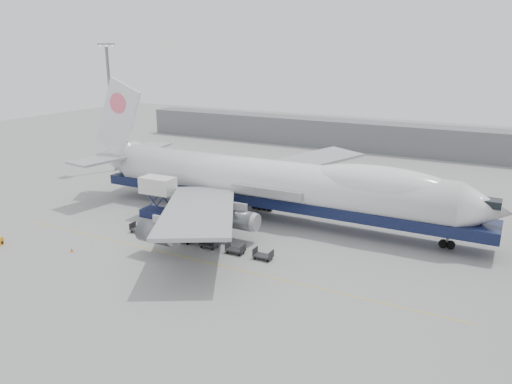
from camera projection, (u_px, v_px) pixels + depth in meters
The scene contains 13 objects.
ground at pixel (230, 245), 64.64m from camera, with size 260.00×260.00×0.00m, color gray.
apron_line at pixel (204, 262), 59.55m from camera, with size 60.00×0.15×0.01m, color gold.
hangar at pixel (337, 134), 127.53m from camera, with size 110.00×8.00×7.00m, color slate.
floodlight_mast at pixel (111, 101), 100.00m from camera, with size 2.40×2.40×25.43m.
airliner at pixel (275, 182), 72.96m from camera, with size 67.00×55.30×19.98m.
catering_truck at pixel (158, 195), 74.30m from camera, with size 5.58×3.98×6.21m.
traffic_cone at pixel (72, 250), 62.36m from camera, with size 0.36×0.36×0.53m.
dolly_0 at pixel (139, 229), 68.80m from camera, with size 2.30×1.35×1.30m.
dolly_1 at pixel (161, 234), 67.06m from camera, with size 2.30×1.35×1.30m.
dolly_2 at pixel (185, 239), 65.31m from camera, with size 2.30×1.35×1.30m.
dolly_3 at pixel (209, 244), 63.57m from camera, with size 2.30×1.35×1.30m.
dolly_4 at pixel (235, 249), 61.82m from camera, with size 2.30×1.35×1.30m.
dolly_5 at pixel (263, 255), 60.07m from camera, with size 2.30×1.35×1.30m.
Camera 1 is at (31.32, -51.51, 24.55)m, focal length 35.00 mm.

